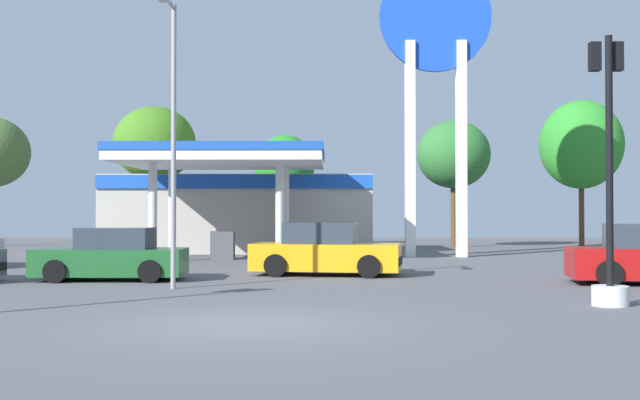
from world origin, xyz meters
TOP-DOWN VIEW (x-y plane):
  - ground_plane at (0.00, 0.00)m, footprint 90.00×90.00m
  - gas_station at (-2.86, 23.43)m, footprint 12.14×12.45m
  - station_pole_sign at (5.74, 19.77)m, footprint 4.66×0.56m
  - car_0 at (-4.54, 8.31)m, footprint 4.01×1.88m
  - car_2 at (1.23, 10.14)m, footprint 4.52×2.44m
  - traffic_signal_1 at (6.83, 2.67)m, footprint 0.71×0.71m
  - tree_1 at (-8.06, 29.03)m, footprint 4.38×4.38m
  - tree_2 at (-1.13, 30.13)m, footprint 3.24×3.24m
  - tree_3 at (7.92, 28.90)m, footprint 3.88×3.88m
  - tree_4 at (15.24, 30.65)m, footprint 4.54×4.54m
  - corner_streetlamp at (-2.41, 5.79)m, footprint 0.24×1.48m

SIDE VIEW (x-z plane):
  - ground_plane at x=0.00m, z-range 0.00..0.00m
  - car_0 at x=-4.54m, z-range -0.07..1.36m
  - car_2 at x=1.23m, z-range -0.07..1.47m
  - traffic_signal_1 at x=6.83m, z-range -0.86..4.45m
  - gas_station at x=-2.86m, z-range -0.13..4.22m
  - corner_streetlamp at x=-2.41m, z-range 0.70..7.55m
  - tree_2 at x=-1.13m, z-range 1.25..7.36m
  - tree_3 at x=7.92m, z-range 1.54..8.29m
  - tree_1 at x=-8.06m, z-range 1.78..9.31m
  - tree_4 at x=15.24m, z-range 1.57..9.62m
  - station_pole_sign at x=5.74m, z-range 2.04..15.77m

